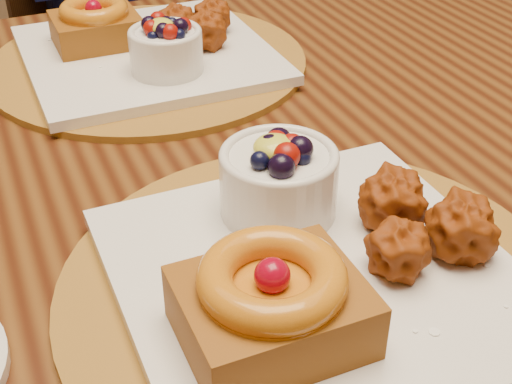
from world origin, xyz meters
The scene contains 4 objects.
dining_table centered at (-0.05, -0.12, 0.68)m, with size 1.60×0.90×0.76m.
place_setting_near centered at (-0.05, -0.33, 0.78)m, with size 0.38×0.38×0.09m.
place_setting_far centered at (-0.05, 0.10, 0.78)m, with size 0.38×0.38×0.08m.
chair_far centered at (0.09, 0.76, 0.50)m, with size 0.51×0.51×0.90m.
Camera 1 is at (-0.24, -0.68, 1.11)m, focal length 50.00 mm.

